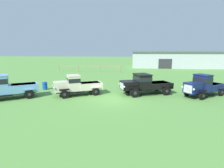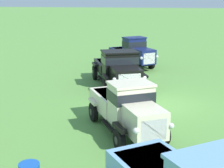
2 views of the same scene
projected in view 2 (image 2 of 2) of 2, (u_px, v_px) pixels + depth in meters
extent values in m
plane|color=#5B9342|center=(160.00, 103.00, 16.47)|extent=(240.00, 240.00, 0.00)
cube|color=#70A3D1|center=(218.00, 160.00, 6.09)|extent=(1.92, 2.02, 0.08)
cube|color=black|center=(160.00, 166.00, 7.88)|extent=(2.48, 2.31, 0.06)
cube|color=#70A3D1|center=(180.00, 165.00, 8.67)|extent=(0.87, 0.69, 0.12)
cylinder|color=black|center=(163.00, 134.00, 11.92)|extent=(0.78, 0.54, 0.78)
cylinder|color=#2D2D2D|center=(166.00, 133.00, 11.95)|extent=(0.25, 0.16, 0.27)
cylinder|color=black|center=(119.00, 140.00, 11.38)|extent=(0.78, 0.54, 0.78)
cylinder|color=#2D2D2D|center=(116.00, 141.00, 11.35)|extent=(0.25, 0.16, 0.27)
cylinder|color=black|center=(130.00, 108.00, 14.65)|extent=(0.78, 0.54, 0.78)
cylinder|color=#2D2D2D|center=(132.00, 107.00, 14.68)|extent=(0.25, 0.16, 0.27)
cylinder|color=black|center=(93.00, 112.00, 14.11)|extent=(0.78, 0.54, 0.78)
cylinder|color=#2D2D2D|center=(91.00, 112.00, 14.08)|extent=(0.25, 0.16, 0.27)
cube|color=black|center=(126.00, 120.00, 12.95)|extent=(4.20, 2.85, 0.12)
cube|color=beige|center=(145.00, 122.00, 11.31)|extent=(1.75, 1.66, 0.95)
cube|color=silver|center=(154.00, 130.00, 10.72)|extent=(0.48, 0.82, 0.71)
sphere|color=silver|center=(171.00, 126.00, 10.90)|extent=(0.20, 0.20, 0.20)
sphere|color=silver|center=(136.00, 131.00, 10.50)|extent=(0.20, 0.20, 0.20)
cube|color=black|center=(164.00, 122.00, 11.80)|extent=(0.88, 0.61, 0.12)
cube|color=black|center=(119.00, 128.00, 11.27)|extent=(0.88, 0.61, 0.12)
cube|color=beige|center=(131.00, 104.00, 12.35)|extent=(1.62, 1.77, 1.44)
cube|color=black|center=(131.00, 96.00, 12.27)|extent=(1.67, 1.82, 0.40)
cube|color=beige|center=(131.00, 84.00, 12.16)|extent=(1.74, 1.88, 0.08)
cube|color=black|center=(149.00, 121.00, 12.91)|extent=(1.37, 0.84, 0.05)
cube|color=black|center=(109.00, 127.00, 12.39)|extent=(1.37, 0.84, 0.05)
cube|color=beige|center=(115.00, 101.00, 13.95)|extent=(2.69, 2.39, 0.68)
cube|color=black|center=(115.00, 94.00, 13.87)|extent=(2.27, 2.02, 0.06)
cube|color=beige|center=(130.00, 98.00, 14.53)|extent=(0.85, 0.59, 0.12)
cube|color=beige|center=(93.00, 102.00, 14.00)|extent=(0.85, 0.59, 0.12)
cylinder|color=black|center=(143.00, 84.00, 18.25)|extent=(0.91, 0.50, 0.90)
cylinder|color=#2D2D2D|center=(145.00, 84.00, 18.28)|extent=(0.30, 0.14, 0.31)
cylinder|color=black|center=(105.00, 86.00, 17.83)|extent=(0.91, 0.50, 0.90)
cylinder|color=#2D2D2D|center=(103.00, 86.00, 17.81)|extent=(0.30, 0.14, 0.31)
cylinder|color=black|center=(127.00, 71.00, 21.42)|extent=(0.91, 0.50, 0.90)
cylinder|color=#2D2D2D|center=(129.00, 71.00, 21.44)|extent=(0.30, 0.14, 0.31)
cylinder|color=black|center=(95.00, 72.00, 21.00)|extent=(0.91, 0.50, 0.90)
cylinder|color=#2D2D2D|center=(93.00, 72.00, 20.97)|extent=(0.30, 0.14, 0.31)
cube|color=black|center=(118.00, 77.00, 19.53)|extent=(4.86, 2.78, 0.12)
cube|color=black|center=(126.00, 76.00, 17.68)|extent=(1.95, 1.91, 0.83)
cube|color=silver|center=(130.00, 80.00, 17.00)|extent=(0.47, 1.08, 0.62)
sphere|color=silver|center=(145.00, 78.00, 17.13)|extent=(0.20, 0.20, 0.20)
sphere|color=silver|center=(114.00, 80.00, 16.81)|extent=(0.20, 0.20, 0.20)
cube|color=black|center=(144.00, 75.00, 18.13)|extent=(1.03, 0.56, 0.12)
cube|color=black|center=(105.00, 77.00, 17.70)|extent=(1.03, 0.56, 0.12)
cube|color=black|center=(120.00, 65.00, 18.93)|extent=(1.83, 2.15, 1.41)
cube|color=black|center=(120.00, 59.00, 18.85)|extent=(1.90, 2.21, 0.40)
cube|color=black|center=(120.00, 52.00, 18.74)|extent=(1.98, 2.28, 0.08)
cube|color=black|center=(136.00, 77.00, 19.45)|extent=(1.70, 0.77, 0.05)
cube|color=black|center=(101.00, 79.00, 19.04)|extent=(1.70, 0.77, 0.05)
cube|color=black|center=(113.00, 66.00, 20.76)|extent=(2.92, 2.64, 0.57)
cube|color=black|center=(113.00, 62.00, 20.70)|extent=(2.46, 2.23, 0.06)
cube|color=black|center=(128.00, 63.00, 21.29)|extent=(0.99, 0.54, 0.12)
cube|color=black|center=(95.00, 64.00, 20.87)|extent=(0.99, 0.54, 0.12)
cylinder|color=black|center=(151.00, 63.00, 24.01)|extent=(0.73, 0.59, 0.77)
cylinder|color=#2D2D2D|center=(152.00, 63.00, 24.05)|extent=(0.24, 0.18, 0.27)
cylinder|color=black|center=(131.00, 65.00, 23.32)|extent=(0.73, 0.59, 0.77)
cylinder|color=#2D2D2D|center=(130.00, 66.00, 23.27)|extent=(0.24, 0.18, 0.27)
cylinder|color=black|center=(131.00, 57.00, 26.52)|extent=(0.73, 0.59, 0.77)
cylinder|color=#2D2D2D|center=(132.00, 57.00, 26.56)|extent=(0.24, 0.18, 0.27)
cylinder|color=black|center=(112.00, 59.00, 25.83)|extent=(0.73, 0.59, 0.77)
cylinder|color=#2D2D2D|center=(111.00, 59.00, 25.78)|extent=(0.24, 0.18, 0.27)
cube|color=black|center=(132.00, 60.00, 24.78)|extent=(4.01, 3.19, 0.12)
cube|color=#141E51|center=(143.00, 56.00, 23.30)|extent=(1.92, 1.82, 0.98)
cube|color=silver|center=(149.00, 58.00, 22.66)|extent=(0.56, 0.76, 0.73)
sphere|color=silver|center=(157.00, 57.00, 22.89)|extent=(0.20, 0.20, 0.20)
sphere|color=silver|center=(141.00, 58.00, 22.38)|extent=(0.20, 0.20, 0.20)
cube|color=black|center=(151.00, 57.00, 23.90)|extent=(0.84, 0.67, 0.12)
cube|color=black|center=(131.00, 59.00, 23.21)|extent=(0.84, 0.67, 0.12)
cube|color=#141E51|center=(134.00, 49.00, 24.32)|extent=(1.60, 1.71, 1.55)
cube|color=black|center=(134.00, 44.00, 24.23)|extent=(1.65, 1.76, 0.44)
cube|color=#141E51|center=(134.00, 38.00, 24.11)|extent=(1.71, 1.82, 0.08)
cube|color=black|center=(143.00, 60.00, 24.95)|extent=(1.18, 0.89, 0.05)
cube|color=black|center=(124.00, 62.00, 24.28)|extent=(1.18, 0.89, 0.05)
cube|color=#141E51|center=(124.00, 53.00, 25.78)|extent=(2.61, 2.45, 0.61)
cube|color=black|center=(124.00, 49.00, 25.71)|extent=(2.20, 2.06, 0.06)
cube|color=#141E51|center=(131.00, 51.00, 26.41)|extent=(0.81, 0.65, 0.12)
cube|color=#141E51|center=(112.00, 53.00, 25.72)|extent=(0.81, 0.65, 0.12)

